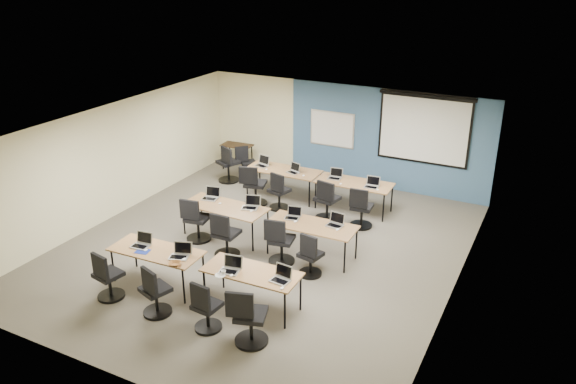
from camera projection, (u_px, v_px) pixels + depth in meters
The scene contains 58 objects.
floor at pixel (263, 247), 12.09m from camera, with size 8.00×9.00×0.02m, color #6B6354.
ceiling at pixel (261, 126), 11.05m from camera, with size 8.00×9.00×0.02m, color white.
wall_back at pixel (343, 133), 15.27m from camera, with size 8.00×0.04×2.70m, color beige.
wall_front at pixel (105, 299), 7.87m from camera, with size 8.00×0.04×2.70m, color beige.
wall_left at pixel (115, 160), 13.24m from camera, with size 0.04×9.00×2.70m, color beige.
wall_right at pixel (459, 229), 9.89m from camera, with size 0.04×9.00×2.70m, color beige.
blue_accent_panel at pixel (387, 140), 14.72m from camera, with size 5.50×0.04×2.70m, color #3D5977.
whiteboard at pixel (332, 129), 15.29m from camera, with size 1.28×0.03×0.98m.
projector_screen at pixel (424, 125), 14.06m from camera, with size 2.40×0.10×1.82m.
training_table_front_left at pixel (156, 252), 10.48m from camera, with size 1.78×0.74×0.73m.
training_table_front_right at pixel (252, 274), 9.78m from camera, with size 1.73×0.72×0.73m.
training_table_mid_left at pixel (225, 208), 12.33m from camera, with size 1.90×0.79×0.73m.
training_table_mid_right at pixel (312, 226), 11.48m from camera, with size 1.85×0.77×0.73m.
training_table_back_left at pixel (283, 171), 14.45m from camera, with size 1.92×0.80×0.73m.
training_table_back_right at pixel (354, 184), 13.63m from camera, with size 1.86×0.78×0.73m.
laptop_0 at pixel (142, 243), 10.60m from camera, with size 0.34×0.29×0.25m.
mouse_0 at pixel (146, 250), 10.44m from camera, with size 0.05×0.09×0.03m, color white.
task_chair_0 at pixel (107, 279), 10.13m from camera, with size 0.49×0.49×0.98m.
laptop_1 at pixel (180, 253), 10.22m from camera, with size 0.34×0.29×0.26m.
mouse_1 at pixel (184, 259), 10.12m from camera, with size 0.07×0.10×0.04m, color white.
task_chair_1 at pixel (155, 295), 9.66m from camera, with size 0.52×0.50×0.99m.
laptop_2 at pixel (231, 267), 9.75m from camera, with size 0.34×0.29×0.26m.
mouse_2 at pixel (232, 275), 9.61m from camera, with size 0.06×0.09×0.03m, color white.
task_chair_2 at pixel (206, 310), 9.26m from camera, with size 0.47×0.47×0.95m.
laptop_3 at pixel (281, 277), 9.47m from camera, with size 0.33×0.28×0.25m.
mouse_3 at pixel (282, 288), 9.24m from camera, with size 0.06×0.10×0.03m, color white.
task_chair_3 at pixel (248, 321), 8.93m from camera, with size 0.57×0.55×1.03m.
laptop_4 at pixel (211, 196), 12.68m from camera, with size 0.34×0.29×0.26m.
mouse_4 at pixel (220, 203), 12.43m from camera, with size 0.05×0.09×0.03m, color white.
task_chair_4 at pixel (196, 223), 12.23m from camera, with size 0.55×0.55×1.02m.
laptop_5 at pixel (251, 205), 12.22m from camera, with size 0.35×0.29×0.26m.
mouse_5 at pixel (251, 211), 12.06m from camera, with size 0.06×0.09×0.03m, color white.
task_chair_5 at pixel (225, 238), 11.56m from camera, with size 0.54×0.54×1.02m.
laptop_6 at pixel (293, 215), 11.74m from camera, with size 0.30×0.26×0.23m.
mouse_6 at pixel (295, 221), 11.58m from camera, with size 0.06×0.10×0.04m, color white.
task_chair_6 at pixel (280, 245), 11.32m from camera, with size 0.54×0.54×1.02m.
laptop_7 at pixel (336, 222), 11.41m from camera, with size 0.33×0.28×0.25m.
mouse_7 at pixel (338, 229), 11.23m from camera, with size 0.07×0.10×0.04m, color white.
task_chair_7 at pixel (310, 258), 10.87m from camera, with size 0.46×0.46×0.95m.
laptop_8 at pixel (262, 163), 14.69m from camera, with size 0.35×0.30×0.26m.
mouse_8 at pixel (266, 169), 14.42m from camera, with size 0.06×0.10×0.03m, color white.
task_chair_8 at pixel (254, 188), 14.03m from camera, with size 0.59×0.58×1.05m.
laptop_9 at pixel (294, 170), 14.23m from camera, with size 0.31×0.26×0.24m.
mouse_9 at pixel (304, 176), 14.01m from camera, with size 0.06×0.09×0.03m, color white.
task_chair_9 at pixel (279, 194), 13.77m from camera, with size 0.50×0.50×0.98m.
laptop_10 at pixel (335, 176), 13.85m from camera, with size 0.32×0.27×0.24m.
mouse_10 at pixel (341, 184), 13.50m from camera, with size 0.06×0.09×0.03m, color white.
task_chair_10 at pixel (327, 204), 13.18m from camera, with size 0.56×0.56×1.04m.
laptop_11 at pixel (372, 185), 13.32m from camera, with size 0.32×0.28×0.25m.
mouse_11 at pixel (378, 190), 13.16m from camera, with size 0.06×0.09×0.03m, color white.
task_chair_11 at pixel (361, 211), 12.85m from camera, with size 0.52×0.52×1.00m.
blue_mousepad at pixel (143, 251), 10.42m from camera, with size 0.25×0.21×0.01m, color navy.
snack_bowl at pixel (175, 264), 9.94m from camera, with size 0.21×0.21×0.05m, color brown.
snack_plate at pixel (220, 275), 9.63m from camera, with size 0.19×0.19×0.01m, color white.
coffee_cup at pixel (223, 273), 9.62m from camera, with size 0.08×0.08×0.07m, color silver.
utility_table at pixel (237, 148), 16.32m from camera, with size 0.89×0.49×0.75m.
spare_chair_a at pixel (247, 165), 15.75m from camera, with size 0.55×0.46×0.95m.
spare_chair_b at pixel (228, 167), 15.47m from camera, with size 0.62×0.58×1.05m.
Camera 1 is at (5.32, -9.28, 5.77)m, focal length 35.00 mm.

